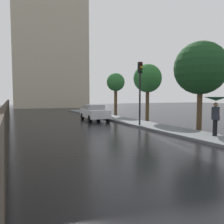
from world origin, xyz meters
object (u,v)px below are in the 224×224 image
at_px(pedestrian_with_umbrella_near, 216,105).
at_px(street_tree_mid, 148,79).
at_px(street_tree_near, 116,83).
at_px(street_tree_far, 201,68).
at_px(car_white_near_kerb, 94,112).
at_px(traffic_light, 140,82).

xyz_separation_m(pedestrian_with_umbrella_near, street_tree_mid, (1.23, 8.10, 1.96)).
bearing_deg(pedestrian_with_umbrella_near, street_tree_near, 71.58).
bearing_deg(street_tree_far, car_white_near_kerb, 114.90).
xyz_separation_m(pedestrian_with_umbrella_near, street_tree_far, (1.26, 2.28, 2.18)).
bearing_deg(traffic_light, car_white_near_kerb, 104.15).
bearing_deg(street_tree_far, street_tree_mid, 90.28).
relative_size(car_white_near_kerb, street_tree_near, 0.85).
relative_size(street_tree_near, street_tree_far, 0.87).
xyz_separation_m(street_tree_near, street_tree_mid, (-0.10, -6.59, -0.01)).
bearing_deg(street_tree_near, car_white_near_kerb, -135.70).
distance_m(pedestrian_with_umbrella_near, street_tree_far, 3.40).
bearing_deg(street_tree_near, traffic_light, -105.53).
bearing_deg(street_tree_mid, car_white_near_kerb, 145.68).
bearing_deg(street_tree_far, traffic_light, 130.66).
xyz_separation_m(street_tree_mid, street_tree_far, (0.03, -5.81, 0.22)).
bearing_deg(traffic_light, street_tree_far, -49.34).
bearing_deg(street_tree_mid, traffic_light, -131.47).
bearing_deg(pedestrian_with_umbrella_near, traffic_light, 90.55).
distance_m(pedestrian_with_umbrella_near, traffic_light, 5.60).
height_order(pedestrian_with_umbrella_near, traffic_light, traffic_light).
height_order(car_white_near_kerb, pedestrian_with_umbrella_near, pedestrian_with_umbrella_near).
height_order(car_white_near_kerb, street_tree_far, street_tree_far).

